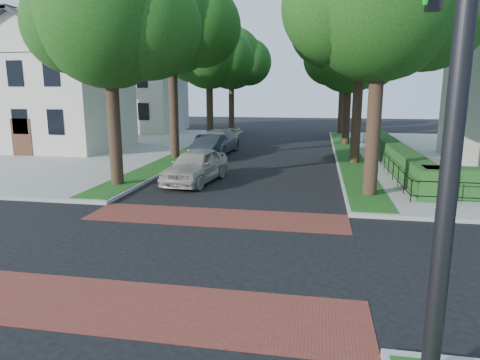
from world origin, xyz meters
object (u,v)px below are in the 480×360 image
Objects in this scene: parked_car_front at (196,166)px; parked_car_middle at (209,146)px; traffic_signal at (440,58)px; parked_car_rear at (217,142)px.

parked_car_front reaches higher than parked_car_middle.
traffic_signal reaches higher than parked_car_rear.
parked_car_front is at bearing 118.85° from traffic_signal.
parked_car_front is 0.87× the size of parked_car_rear.
parked_car_middle is (-1.30, 7.54, -0.06)m from parked_car_front.
parked_car_front is (-7.19, 13.04, -3.90)m from traffic_signal.
parked_car_front reaches higher than parked_car_rear.
traffic_signal is 22.61m from parked_car_middle.
traffic_signal reaches higher than parked_car_middle.
traffic_signal is 15.39m from parked_car_front.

